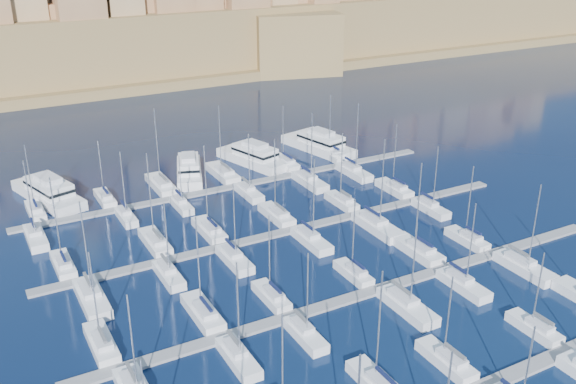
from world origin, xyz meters
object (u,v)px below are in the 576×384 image
motor_yacht_a (49,192)px  motor_yacht_c (253,156)px  sailboat_4 (535,328)px  motor_yacht_d (319,143)px  motor_yacht_b (189,169)px

motor_yacht_a → motor_yacht_c: same height
sailboat_4 → motor_yacht_d: bearing=80.3°
motor_yacht_b → motor_yacht_d: (31.25, 1.52, 0.00)m
motor_yacht_a → motor_yacht_d: bearing=-0.0°
sailboat_4 → motor_yacht_c: (-4.25, 71.27, 1.02)m
motor_yacht_b → motor_yacht_d: same height
motor_yacht_d → sailboat_4: bearing=-99.7°
motor_yacht_b → motor_yacht_c: size_ratio=0.89×
motor_yacht_b → motor_yacht_c: 14.70m
motor_yacht_c → motor_yacht_a: bearing=179.1°
sailboat_4 → motor_yacht_d: (12.33, 71.90, 1.02)m
motor_yacht_b → motor_yacht_c: (14.67, 0.89, 0.00)m
motor_yacht_c → motor_yacht_d: bearing=2.2°
sailboat_4 → motor_yacht_d: sailboat_4 is taller
motor_yacht_d → motor_yacht_c: bearing=-177.8°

